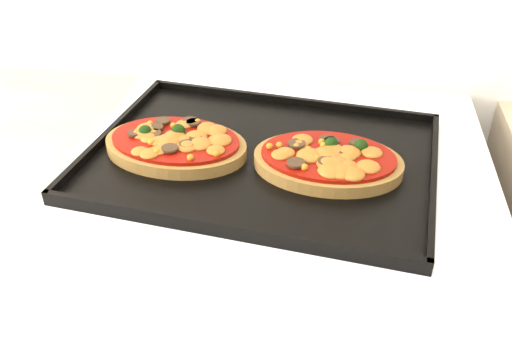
# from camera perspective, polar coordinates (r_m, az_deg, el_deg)

# --- Properties ---
(baking_tray) EXTENTS (0.51, 0.40, 0.02)m
(baking_tray) POSITION_cam_1_polar(r_m,az_deg,el_deg) (0.80, 0.58, 2.09)
(baking_tray) COLOR black
(baking_tray) RESTS_ON stove
(pizza_left) EXTENTS (0.22, 0.16, 0.03)m
(pizza_left) POSITION_cam_1_polar(r_m,az_deg,el_deg) (0.81, -8.05, 3.27)
(pizza_left) COLOR olive
(pizza_left) RESTS_ON baking_tray
(pizza_right) EXTENTS (0.21, 0.15, 0.03)m
(pizza_right) POSITION_cam_1_polar(r_m,az_deg,el_deg) (0.77, 7.21, 1.68)
(pizza_right) COLOR olive
(pizza_right) RESTS_ON baking_tray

